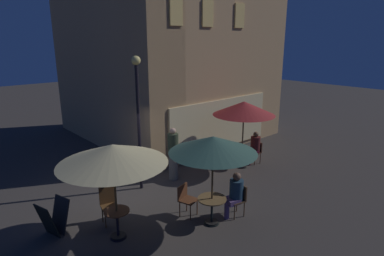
% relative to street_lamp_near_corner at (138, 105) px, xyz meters
% --- Properties ---
extents(ground_plane, '(60.00, 60.00, 0.00)m').
position_rel_street_lamp_near_corner_xyz_m(ground_plane, '(-0.64, -0.21, -2.76)').
color(ground_plane, '#38332F').
extents(cafe_building, '(7.96, 8.68, 7.83)m').
position_rel_street_lamp_near_corner_xyz_m(cafe_building, '(3.28, 3.33, 1.15)').
color(cafe_building, tan).
rests_on(cafe_building, ground).
extents(street_lamp_near_corner, '(0.28, 0.28, 4.25)m').
position_rel_street_lamp_near_corner_xyz_m(street_lamp_near_corner, '(0.00, 0.00, 0.00)').
color(street_lamp_near_corner, black).
rests_on(street_lamp_near_corner, ground).
extents(menu_sandwich_board, '(0.76, 0.70, 0.88)m').
position_rel_street_lamp_near_corner_xyz_m(menu_sandwich_board, '(-3.04, -0.77, -2.30)').
color(menu_sandwich_board, black).
rests_on(menu_sandwich_board, ground).
extents(cafe_table_0, '(0.62, 0.62, 0.73)m').
position_rel_street_lamp_near_corner_xyz_m(cafe_table_0, '(-1.94, -1.94, -2.27)').
color(cafe_table_0, black).
rests_on(cafe_table_0, ground).
extents(cafe_table_1, '(0.62, 0.62, 0.77)m').
position_rel_street_lamp_near_corner_xyz_m(cafe_table_1, '(3.85, -1.01, -2.25)').
color(cafe_table_1, black).
rests_on(cafe_table_1, ground).
extents(cafe_table_2, '(0.75, 0.75, 0.73)m').
position_rel_street_lamp_near_corner_xyz_m(cafe_table_2, '(0.22, -3.02, -2.22)').
color(cafe_table_2, black).
rests_on(cafe_table_2, ground).
extents(patio_umbrella_0, '(2.54, 2.54, 2.41)m').
position_rel_street_lamp_near_corner_xyz_m(patio_umbrella_0, '(-1.94, -1.94, -0.58)').
color(patio_umbrella_0, black).
rests_on(patio_umbrella_0, ground).
extents(patio_umbrella_1, '(2.28, 2.28, 2.54)m').
position_rel_street_lamp_near_corner_xyz_m(patio_umbrella_1, '(3.85, -1.01, -0.47)').
color(patio_umbrella_1, black).
rests_on(patio_umbrella_1, ground).
extents(patio_umbrella_2, '(2.22, 2.22, 2.41)m').
position_rel_street_lamp_near_corner_xyz_m(patio_umbrella_2, '(0.22, -3.02, -0.57)').
color(patio_umbrella_2, black).
rests_on(patio_umbrella_2, ground).
extents(cafe_chair_0, '(0.50, 0.50, 1.00)m').
position_rel_street_lamp_near_corner_xyz_m(cafe_chair_0, '(-1.75, -1.14, -2.16)').
color(cafe_chair_0, brown).
rests_on(cafe_chair_0, ground).
extents(cafe_chair_1, '(0.43, 0.43, 0.85)m').
position_rel_street_lamp_near_corner_xyz_m(cafe_chair_1, '(4.62, -1.11, -2.24)').
color(cafe_chair_1, brown).
rests_on(cafe_chair_1, ground).
extents(cafe_chair_2, '(0.54, 0.54, 0.88)m').
position_rel_street_lamp_near_corner_xyz_m(cafe_chair_2, '(-0.01, -2.24, -2.22)').
color(cafe_chair_2, '#552E1A').
rests_on(cafe_chair_2, ground).
extents(cafe_chair_3, '(0.49, 0.49, 0.89)m').
position_rel_street_lamp_near_corner_xyz_m(cafe_chair_3, '(1.08, -3.20, -2.22)').
color(cafe_chair_3, '#4D3421').
rests_on(cafe_chair_3, ground).
extents(patron_seated_0, '(0.55, 0.41, 1.29)m').
position_rel_street_lamp_near_corner_xyz_m(patron_seated_0, '(4.49, -1.09, -2.03)').
color(patron_seated_0, '#501123').
rests_on(patron_seated_0, ground).
extents(patron_seated_1, '(0.55, 0.44, 1.28)m').
position_rel_street_lamp_near_corner_xyz_m(patron_seated_1, '(0.95, -3.17, -2.03)').
color(patron_seated_1, '#533D6B').
rests_on(patron_seated_1, ground).
extents(patron_standing_2, '(0.37, 0.37, 1.84)m').
position_rel_street_lamp_near_corner_xyz_m(patron_standing_2, '(1.24, -0.13, -1.83)').
color(patron_standing_2, slate).
rests_on(patron_standing_2, ground).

